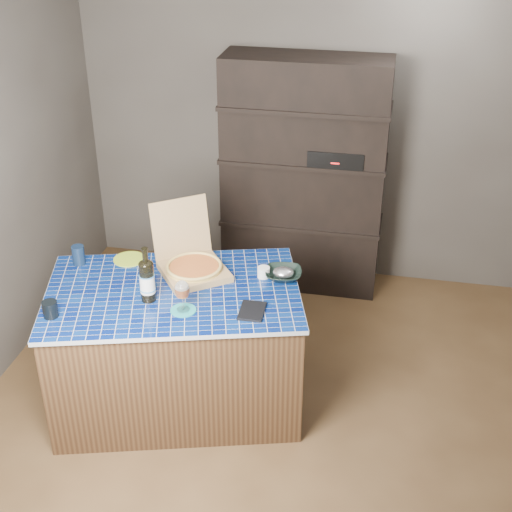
% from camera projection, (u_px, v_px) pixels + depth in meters
% --- Properties ---
extents(room, '(3.50, 3.50, 3.50)m').
position_uv_depth(room, '(265.00, 224.00, 3.87)').
color(room, brown).
rests_on(room, ground).
extents(shelving_unit, '(1.20, 0.41, 1.80)m').
position_uv_depth(shelving_unit, '(304.00, 177.00, 5.34)').
color(shelving_unit, black).
rests_on(shelving_unit, floor).
extents(kitchen_island, '(1.66, 1.29, 0.80)m').
position_uv_depth(kitchen_island, '(176.00, 346.00, 4.31)').
color(kitchen_island, '#4D341E').
rests_on(kitchen_island, floor).
extents(pizza_box, '(0.55, 0.57, 0.40)m').
position_uv_depth(pizza_box, '(193.00, 265.00, 4.27)').
color(pizza_box, '#987C4E').
rests_on(pizza_box, kitchen_island).
extents(mead_bottle, '(0.09, 0.09, 0.33)m').
position_uv_depth(mead_bottle, '(147.00, 280.00, 3.97)').
color(mead_bottle, black).
rests_on(mead_bottle, kitchen_island).
extents(teal_trivet, '(0.14, 0.14, 0.01)m').
position_uv_depth(teal_trivet, '(183.00, 310.00, 3.93)').
color(teal_trivet, teal).
rests_on(teal_trivet, kitchen_island).
extents(wine_glass, '(0.08, 0.08, 0.19)m').
position_uv_depth(wine_glass, '(182.00, 290.00, 3.87)').
color(wine_glass, white).
rests_on(wine_glass, teal_trivet).
extents(tumbler, '(0.08, 0.08, 0.09)m').
position_uv_depth(tumbler, '(50.00, 309.00, 3.86)').
color(tumbler, black).
rests_on(tumbler, kitchen_island).
extents(dvd_case, '(0.14, 0.19, 0.02)m').
position_uv_depth(dvd_case, '(252.00, 311.00, 3.92)').
color(dvd_case, black).
rests_on(dvd_case, kitchen_island).
extents(bowl, '(0.24, 0.24, 0.05)m').
position_uv_depth(bowl, '(283.00, 274.00, 4.23)').
color(bowl, black).
rests_on(bowl, kitchen_island).
extents(foil_contents, '(0.13, 0.11, 0.06)m').
position_uv_depth(foil_contents, '(283.00, 272.00, 4.22)').
color(foil_contents, silver).
rests_on(foil_contents, bowl).
extents(white_jar, '(0.07, 0.07, 0.06)m').
position_uv_depth(white_jar, '(263.00, 272.00, 4.24)').
color(white_jar, white).
rests_on(white_jar, kitchen_island).
extents(navy_cup, '(0.08, 0.08, 0.12)m').
position_uv_depth(navy_cup, '(78.00, 255.00, 4.36)').
color(navy_cup, '#0D1C32').
rests_on(navy_cup, kitchen_island).
extents(green_trivet, '(0.20, 0.20, 0.01)m').
position_uv_depth(green_trivet, '(129.00, 259.00, 4.44)').
color(green_trivet, '#9FC129').
rests_on(green_trivet, kitchen_island).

